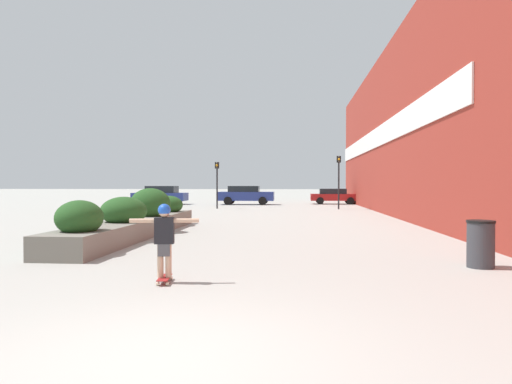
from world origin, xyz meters
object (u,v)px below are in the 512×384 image
car_center_right (334,196)px  traffic_light_left (217,177)px  traffic_light_right (339,173)px  skateboard (165,279)px  skateboarder (164,233)px  car_rightmost (161,195)px  trash_bin (481,244)px  car_center_left (246,195)px  car_leftmost (436,196)px

car_center_right → traffic_light_left: 12.15m
traffic_light_right → skateboard: bearing=-102.4°
skateboard → skateboarder: skateboarder is taller
car_center_right → traffic_light_left: (-8.84, -8.19, 1.54)m
car_rightmost → traffic_light_right: 15.97m
traffic_light_left → traffic_light_right: 8.48m
car_center_right → skateboard: bearing=-9.9°
traffic_light_left → trash_bin: bearing=-66.9°
traffic_light_right → trash_bin: bearing=-87.7°
car_center_left → traffic_light_right: traffic_light_right is taller
trash_bin → car_rightmost: 32.28m
skateboarder → car_rightmost: car_rightmost is taller
trash_bin → traffic_light_right: bearing=92.3°
traffic_light_left → traffic_light_right: size_ratio=0.90×
skateboard → car_center_right: 32.60m
car_leftmost → traffic_light_left: traffic_light_left is taller
skateboarder → car_rightmost: bearing=99.2°
car_center_right → traffic_light_left: size_ratio=1.25×
skateboarder → car_leftmost: 32.29m
traffic_light_left → car_center_right: bearing=42.8°
skateboard → traffic_light_left: bearing=89.9°
car_leftmost → car_center_left: 15.33m
trash_bin → car_center_right: car_center_right is taller
car_rightmost → traffic_light_left: traffic_light_left is taller
trash_bin → car_leftmost: size_ratio=0.23×
skateboarder → traffic_light_left: 24.17m
car_leftmost → traffic_light_left: size_ratio=1.29×
trash_bin → car_center_left: bearing=105.8°
car_center_right → traffic_light_right: (-0.36, -8.20, 1.77)m
trash_bin → traffic_light_right: 22.02m
car_rightmost → traffic_light_right: bearing=-114.1°
car_leftmost → car_rightmost: car_rightmost is taller
skateboard → traffic_light_right: (5.26, 23.90, 2.41)m
trash_bin → car_rightmost: car_rightmost is taller
car_center_left → car_rightmost: (-7.35, -0.02, -0.02)m
skateboard → car_center_left: (-1.89, 30.40, 0.77)m
traffic_light_right → car_leftmost: bearing=33.9°
skateboarder → car_center_right: (5.62, 32.10, -0.17)m
car_center_right → car_rightmost: 14.96m
car_center_right → skateboarder: bearing=-9.9°
car_center_left → car_center_right: size_ratio=1.13×
car_leftmost → traffic_light_right: size_ratio=1.16×
trash_bin → traffic_light_left: traffic_light_left is taller
car_leftmost → car_center_right: (-7.78, 2.72, -0.04)m
skateboard → trash_bin: (6.13, 1.99, 0.42)m
trash_bin → car_center_left: 29.52m
skateboarder → car_leftmost: car_leftmost is taller
car_leftmost → car_center_left: size_ratio=0.91×
skateboarder → trash_bin: (6.13, 1.99, -0.39)m
trash_bin → traffic_light_left: bearing=113.1°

